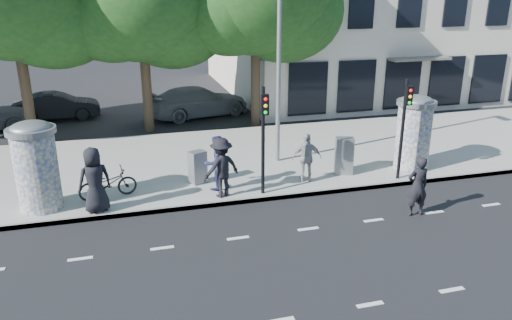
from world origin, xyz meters
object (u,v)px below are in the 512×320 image
object	(u,v)px
street_lamp	(280,34)
cabinet_right	(344,156)
ad_column_right	(414,130)
man_road	(418,186)
ped_c	(216,163)
traffic_pole_far	(404,120)
ad_column_left	(36,164)
car_right	(198,102)
ped_e	(307,158)
ped_a	(94,180)
traffic_pole_near	(264,130)
bicycle	(108,184)
car_mid	(57,106)
ped_d	(222,167)
cabinet_left	(198,167)

from	to	relation	value
street_lamp	cabinet_right	world-z (taller)	street_lamp
ad_column_right	man_road	distance (m)	3.81
ad_column_right	ped_c	bearing A→B (deg)	-179.05
traffic_pole_far	ad_column_left	bearing A→B (deg)	176.45
ad_column_left	car_right	bearing A→B (deg)	58.38
ad_column_left	ped_e	world-z (taller)	ad_column_left
ad_column_left	ped_a	size ratio (longest dim) A/B	1.37
ad_column_right	traffic_pole_near	distance (m)	5.91
bicycle	car_mid	xyz separation A→B (m)	(-2.48, 11.31, 0.06)
ped_d	car_mid	distance (m)	13.48
street_lamp	cabinet_right	bearing A→B (deg)	-45.36
ad_column_left	cabinet_left	distance (m)	4.90
ad_column_left	traffic_pole_far	xyz separation A→B (m)	(11.40, -0.71, 0.69)
car_right	ped_e	bearing A→B (deg)	174.66
ad_column_left	ped_e	bearing A→B (deg)	-0.37
ped_a	cabinet_left	bearing A→B (deg)	-174.42
car_right	cabinet_right	bearing A→B (deg)	-176.90
ad_column_left	ped_d	size ratio (longest dim) A/B	1.40
ped_c	car_mid	xyz separation A→B (m)	(-5.85, 11.51, -0.36)
ad_column_left	ped_c	distance (m)	5.30
ped_c	traffic_pole_near	bearing A→B (deg)	125.99
traffic_pole_near	ped_d	size ratio (longest dim) A/B	1.80
street_lamp	cabinet_left	world-z (taller)	street_lamp
traffic_pole_far	car_right	size ratio (longest dim) A/B	0.65
ad_column_right	cabinet_left	world-z (taller)	ad_column_right
ped_e	bicycle	bearing A→B (deg)	9.57
street_lamp	ped_d	distance (m)	5.29
ad_column_right	cabinet_right	xyz separation A→B (m)	(-2.59, 0.10, -0.74)
cabinet_left	cabinet_right	distance (m)	5.07
ped_e	ad_column_right	bearing A→B (deg)	-163.93
traffic_pole_near	ad_column_left	bearing A→B (deg)	173.89
traffic_pole_near	car_mid	xyz separation A→B (m)	(-7.18, 12.30, -1.56)
ad_column_right	bicycle	distance (m)	10.54
cabinet_left	ped_d	bearing A→B (deg)	-91.93
bicycle	cabinet_right	distance (m)	7.92
ad_column_right	traffic_pole_far	xyz separation A→B (m)	(-1.00, -0.91, 0.69)
ad_column_left	ped_c	size ratio (longest dim) A/B	1.49
traffic_pole_far	car_right	world-z (taller)	traffic_pole_far
ped_c	cabinet_left	bearing A→B (deg)	-77.15
ped_c	ped_e	size ratio (longest dim) A/B	1.07
ped_a	cabinet_left	xyz separation A→B (m)	(3.19, 1.42, -0.42)
traffic_pole_near	traffic_pole_far	bearing A→B (deg)	0.00
traffic_pole_near	cabinet_left	size ratio (longest dim) A/B	3.10
ad_column_left	ped_c	world-z (taller)	ad_column_left
traffic_pole_far	traffic_pole_near	bearing A→B (deg)	180.00
traffic_pole_far	car_right	xyz separation A→B (m)	(-5.04, 11.03, -1.47)
ped_d	cabinet_right	xyz separation A→B (m)	(4.50, 0.83, -0.30)
ad_column_right	car_right	distance (m)	11.82
street_lamp	man_road	size ratio (longest dim) A/B	4.44
ped_e	man_road	size ratio (longest dim) A/B	0.92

